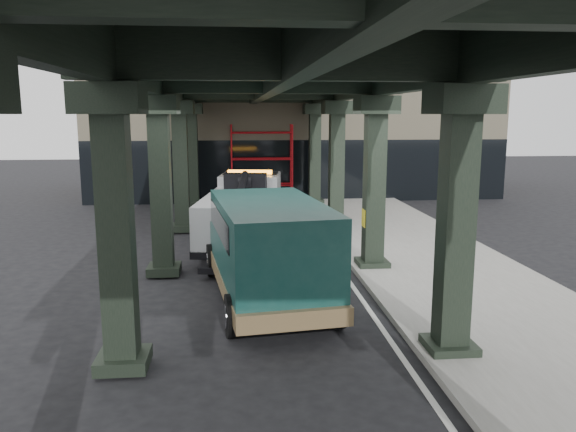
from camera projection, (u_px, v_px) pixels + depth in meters
ground at (291, 294)px, 14.26m from camera, size 90.00×90.00×0.00m
sidewalk at (435, 266)px, 16.63m from camera, size 5.00×40.00×0.15m
lane_stripe at (342, 270)px, 16.38m from camera, size 0.12×38.00×0.01m
viaduct at (269, 78)px, 15.21m from camera, size 7.40×32.00×6.40m
building at (291, 123)px, 33.32m from camera, size 22.00×10.00×8.00m
scaffolding at (262, 162)px, 28.23m from camera, size 3.08×0.88×4.00m
tow_truck at (245, 208)px, 19.65m from camera, size 3.18×8.00×2.56m
towed_van at (267, 248)px, 13.40m from camera, size 3.15×6.45×2.52m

